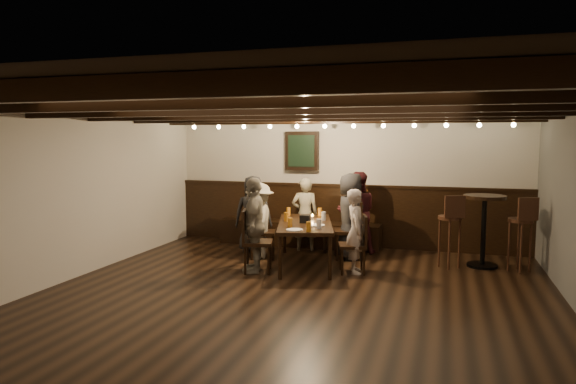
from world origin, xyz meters
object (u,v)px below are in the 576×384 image
(chair_left_far, at_px, (257,253))
(person_left_far, at_px, (254,225))
(bar_stool_left, at_px, (449,241))
(person_bench_right, at_px, (357,212))
(bar_stool_right, at_px, (520,244))
(chair_right_far, at_px, (353,255))
(person_bench_left, at_px, (253,214))
(person_left_near, at_px, (260,221))
(person_right_far, at_px, (356,231))
(high_top_table, at_px, (484,220))
(chair_right_near, at_px, (348,241))
(chair_left_near, at_px, (262,242))
(person_right_near, at_px, (351,216))
(person_bench_centre, at_px, (305,214))
(dining_table, at_px, (305,226))

(chair_left_far, distance_m, person_left_far, 0.42)
(bar_stool_left, bearing_deg, person_bench_right, 136.10)
(person_left_far, xyz_separation_m, bar_stool_right, (3.77, 1.17, -0.29))
(chair_right_far, height_order, person_bench_left, person_bench_left)
(person_left_far, distance_m, bar_stool_right, 3.96)
(person_left_near, relative_size, bar_stool_right, 1.11)
(person_right_far, height_order, high_top_table, person_right_far)
(chair_right_near, relative_size, person_left_far, 0.68)
(chair_right_far, bearing_deg, chair_left_far, 90.00)
(person_left_far, xyz_separation_m, bar_stool_left, (2.77, 1.12, -0.29))
(chair_left_near, bearing_deg, person_right_near, 90.00)
(person_left_near, relative_size, person_right_far, 1.01)
(person_bench_centre, bearing_deg, chair_left_near, 39.85)
(person_bench_centre, xyz_separation_m, bar_stool_right, (3.44, -0.48, -0.23))
(person_bench_centre, height_order, bar_stool_left, person_bench_centre)
(person_left_far, bearing_deg, bar_stool_right, 91.92)
(chair_left_far, xyz_separation_m, person_bench_left, (-0.53, 1.25, 0.39))
(dining_table, bearing_deg, person_bench_centre, 90.00)
(chair_right_far, height_order, person_left_far, person_left_far)
(person_bench_centre, bearing_deg, person_left_far, 63.43)
(dining_table, distance_m, chair_left_near, 0.92)
(chair_right_near, bearing_deg, person_bench_left, 74.48)
(person_left_far, relative_size, bar_stool_right, 1.25)
(chair_right_near, distance_m, person_left_near, 1.51)
(dining_table, height_order, chair_right_near, chair_right_near)
(chair_left_near, relative_size, chair_left_far, 0.97)
(chair_right_far, height_order, high_top_table, high_top_table)
(person_right_near, relative_size, bar_stool_left, 1.25)
(person_left_near, bearing_deg, dining_table, 59.04)
(chair_right_far, bearing_deg, person_right_far, -90.00)
(chair_left_far, relative_size, chair_right_near, 0.97)
(high_top_table, bearing_deg, chair_right_far, -153.16)
(dining_table, bearing_deg, person_right_far, -30.96)
(bar_stool_left, bearing_deg, high_top_table, 0.55)
(person_bench_right, distance_m, high_top_table, 2.07)
(person_bench_centre, distance_m, bar_stool_left, 2.51)
(person_right_far, bearing_deg, dining_table, 59.04)
(person_bench_centre, height_order, person_right_far, person_bench_centre)
(chair_right_far, distance_m, person_bench_right, 1.43)
(chair_left_far, xyz_separation_m, person_left_near, (-0.27, 0.86, 0.34))
(person_bench_left, bearing_deg, chair_left_near, 111.91)
(bar_stool_left, bearing_deg, person_left_far, -179.94)
(person_bench_right, bearing_deg, person_left_near, 15.26)
(person_bench_right, height_order, person_right_far, person_bench_right)
(bar_stool_left, bearing_deg, person_left_near, 162.83)
(chair_right_far, height_order, person_right_far, person_right_far)
(person_left_near, bearing_deg, person_right_far, 59.04)
(person_bench_right, bearing_deg, high_top_table, 153.20)
(person_right_far, bearing_deg, person_left_far, 90.00)
(person_left_near, xyz_separation_m, person_left_far, (0.24, -0.87, 0.08))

